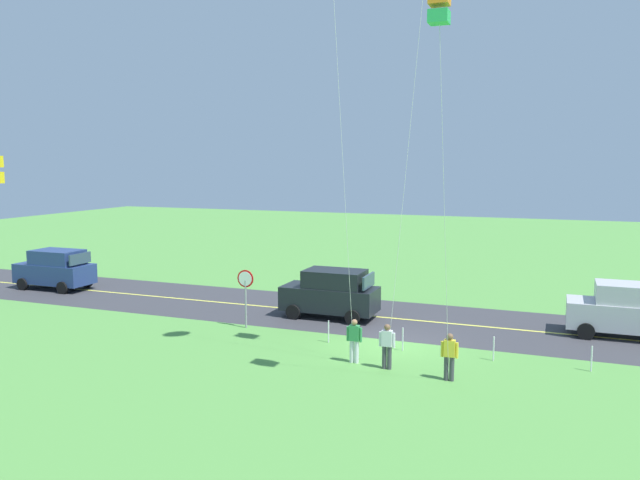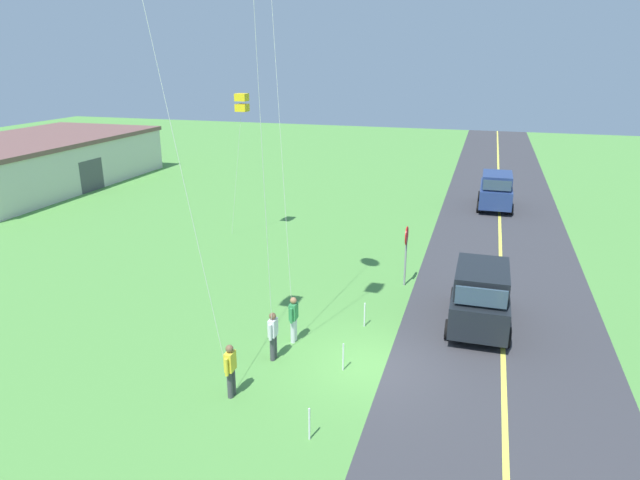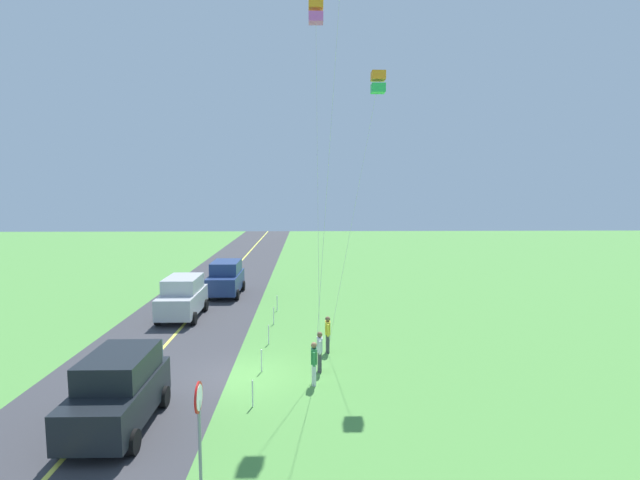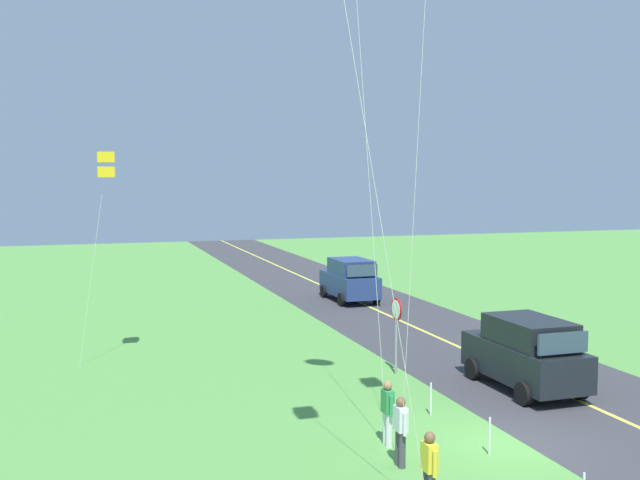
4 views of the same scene
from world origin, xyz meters
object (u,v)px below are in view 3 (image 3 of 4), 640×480
at_px(person_adult_near, 314,362).
at_px(person_child_watcher, 328,333).
at_px(car_parked_west_near, 183,297).
at_px(car_suv_foreground, 118,390).
at_px(stop_sign, 199,412).
at_px(kite_blue_mid, 316,13).
at_px(kite_yellow_high, 378,83).
at_px(person_adult_companion, 320,350).
at_px(car_parked_west_far, 226,278).

height_order(person_adult_near, person_child_watcher, same).
bearing_deg(car_parked_west_near, car_suv_foreground, 5.78).
relative_size(car_suv_foreground, stop_sign, 1.72).
height_order(car_suv_foreground, kite_blue_mid, kite_blue_mid).
relative_size(stop_sign, person_child_watcher, 1.60).
relative_size(person_adult_near, kite_yellow_high, 0.13).
height_order(person_child_watcher, kite_yellow_high, kite_yellow_high).
bearing_deg(car_suv_foreground, person_child_watcher, 134.98).
distance_m(person_adult_near, kite_blue_mid, 13.18).
xyz_separation_m(car_parked_west_near, person_adult_companion, (8.13, 7.38, -0.29)).
relative_size(car_parked_west_far, person_adult_near, 2.75).
relative_size(car_parked_west_far, kite_blue_mid, 0.31).
bearing_deg(stop_sign, car_parked_west_near, -164.22).
xyz_separation_m(car_parked_west_far, kite_yellow_high, (11.67, 8.37, 10.25)).
bearing_deg(stop_sign, kite_yellow_high, 148.97).
xyz_separation_m(kite_blue_mid, kite_yellow_high, (-0.89, 2.54, -2.42)).
distance_m(car_parked_west_near, kite_yellow_high, 15.45).
height_order(car_parked_west_near, person_adult_companion, car_parked_west_near).
height_order(stop_sign, kite_yellow_high, kite_yellow_high).
relative_size(person_adult_near, person_child_watcher, 1.00).
distance_m(kite_blue_mid, kite_yellow_high, 3.63).
bearing_deg(stop_sign, car_suv_foreground, -132.86).
bearing_deg(car_parked_west_far, stop_sign, 7.86).
bearing_deg(kite_blue_mid, car_suv_foreground, -48.01).
bearing_deg(person_child_watcher, car_suv_foreground, -116.95).
xyz_separation_m(person_child_watcher, kite_blue_mid, (1.11, -0.52, 12.96)).
height_order(car_suv_foreground, stop_sign, stop_sign).
distance_m(car_parked_west_far, person_child_watcher, 13.09).
distance_m(stop_sign, person_adult_companion, 7.82).
bearing_deg(kite_yellow_high, kite_blue_mid, -70.66).
bearing_deg(car_parked_west_far, kite_yellow_high, 35.64).
bearing_deg(car_suv_foreground, person_adult_near, 117.19).
distance_m(person_adult_near, person_child_watcher, 3.55).
xyz_separation_m(stop_sign, person_adult_near, (-5.86, 2.83, -0.94)).
xyz_separation_m(stop_sign, kite_yellow_high, (-9.13, 5.49, 9.60)).
relative_size(car_parked_west_near, person_adult_near, 2.75).
distance_m(person_adult_near, person_adult_companion, 1.29).
bearing_deg(car_parked_west_near, person_adult_near, 37.25).
bearing_deg(kite_yellow_high, car_suv_foreground, -53.62).
bearing_deg(kite_blue_mid, car_parked_west_far, -155.14).
bearing_deg(stop_sign, person_adult_companion, 156.73).
distance_m(car_suv_foreground, person_adult_companion, 7.48).
height_order(car_suv_foreground, kite_yellow_high, kite_yellow_high).
height_order(person_adult_near, person_adult_companion, same).
relative_size(person_child_watcher, kite_yellow_high, 0.13).
bearing_deg(kite_blue_mid, person_adult_companion, 6.11).
relative_size(stop_sign, kite_yellow_high, 0.22).
xyz_separation_m(car_parked_west_near, kite_blue_mid, (7.02, 7.26, 12.67)).
xyz_separation_m(car_suv_foreground, person_child_watcher, (-6.52, 6.52, -0.29)).
xyz_separation_m(car_parked_west_near, stop_sign, (15.26, 4.31, 0.65)).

